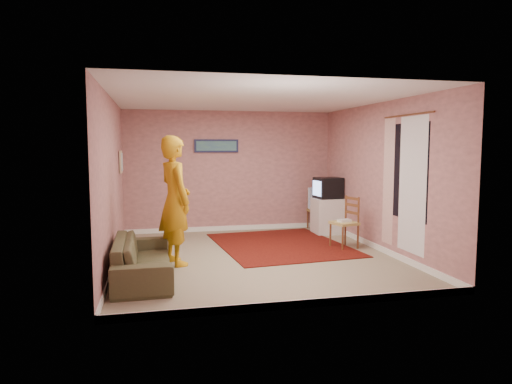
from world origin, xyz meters
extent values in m
plane|color=gray|center=(0.00, 0.00, 0.00)|extent=(5.00, 5.00, 0.00)
cube|color=tan|center=(0.00, 2.50, 1.30)|extent=(4.50, 0.02, 2.60)
cube|color=tan|center=(0.00, -2.50, 1.30)|extent=(4.50, 0.02, 2.60)
cube|color=tan|center=(-2.25, 0.00, 1.30)|extent=(0.02, 5.00, 2.60)
cube|color=tan|center=(2.25, 0.00, 1.30)|extent=(0.02, 5.00, 2.60)
cube|color=silver|center=(0.00, 0.00, 2.60)|extent=(4.50, 5.00, 0.02)
cube|color=white|center=(0.00, 2.49, 0.05)|extent=(4.50, 0.02, 0.10)
cube|color=white|center=(0.00, -2.49, 0.05)|extent=(4.50, 0.02, 0.10)
cube|color=white|center=(-2.24, 0.00, 0.05)|extent=(0.02, 5.00, 0.10)
cube|color=white|center=(2.24, 0.00, 0.05)|extent=(0.02, 5.00, 0.10)
cube|color=black|center=(2.24, -0.90, 1.45)|extent=(0.01, 1.10, 1.50)
cube|color=white|center=(2.23, -1.05, 1.25)|extent=(0.01, 0.75, 2.10)
cube|color=#F4E5D0|center=(2.21, -0.35, 1.25)|extent=(0.01, 0.35, 2.10)
cylinder|color=brown|center=(2.20, -0.90, 2.32)|extent=(0.02, 1.40, 0.02)
cube|color=#15183B|center=(-0.30, 2.47, 1.85)|extent=(0.95, 0.03, 0.28)
cube|color=#2E4E81|center=(-0.30, 2.45, 1.85)|extent=(0.86, 0.01, 0.20)
cube|color=beige|center=(-2.22, 1.60, 1.55)|extent=(0.03, 0.38, 0.42)
cube|color=silver|center=(-2.20, 1.60, 1.55)|extent=(0.01, 0.30, 0.34)
cube|color=#330506|center=(0.67, 0.80, 0.01)|extent=(2.48, 2.98, 0.01)
cube|color=silver|center=(1.95, 1.69, 0.37)|extent=(0.59, 0.54, 0.75)
cube|color=black|center=(1.95, 1.69, 0.97)|extent=(0.55, 0.51, 0.44)
cube|color=#8CB2F2|center=(1.69, 1.66, 0.97)|extent=(0.06, 0.37, 0.31)
cube|color=tan|center=(1.91, 2.20, 0.42)|extent=(0.40, 0.38, 0.05)
cube|color=brown|center=(1.91, 2.20, 0.65)|extent=(0.39, 0.04, 0.45)
cube|color=#B8B7BC|center=(1.91, 2.20, 0.48)|extent=(0.41, 0.33, 0.06)
cube|color=#94B6F2|center=(1.91, 2.20, 0.70)|extent=(0.44, 0.06, 0.46)
cube|color=tan|center=(1.73, 0.33, 0.45)|extent=(0.50, 0.51, 0.05)
cube|color=brown|center=(1.73, 0.33, 0.69)|extent=(0.15, 0.42, 0.48)
cube|color=silver|center=(1.73, 0.33, 0.50)|extent=(0.24, 0.19, 0.05)
imported|color=#4A492D|center=(-1.80, -0.87, 0.28)|extent=(0.79, 1.95, 0.57)
imported|color=#C78D12|center=(-1.31, -0.17, 1.00)|extent=(0.70, 0.85, 2.00)
camera|label=1|loc=(-1.62, -7.30, 1.84)|focal=32.00mm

